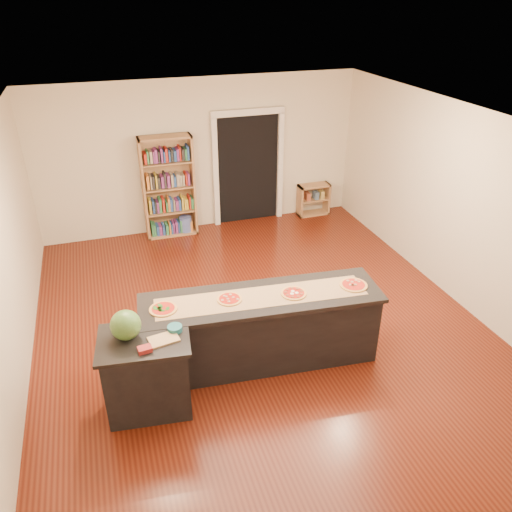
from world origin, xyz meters
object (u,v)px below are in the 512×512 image
object	(u,v)px
waste_bin	(186,225)
bookshelf	(169,187)
side_counter	(148,373)
low_shelf	(313,199)
kitchen_island	(261,329)
watermelon	(126,325)

from	to	relation	value
waste_bin	bookshelf	bearing A→B (deg)	171.82
side_counter	waste_bin	bearing A→B (deg)	81.20
low_shelf	side_counter	bearing A→B (deg)	-131.72
waste_bin	low_shelf	bearing A→B (deg)	1.41
kitchen_island	bookshelf	size ratio (longest dim) A/B	1.53
bookshelf	watermelon	xyz separation A→B (m)	(-1.12, -4.26, 0.17)
low_shelf	bookshelf	bearing A→B (deg)	-179.43
waste_bin	side_counter	bearing A→B (deg)	-105.93
low_shelf	kitchen_island	bearing A→B (deg)	-121.66
kitchen_island	low_shelf	world-z (taller)	kitchen_island
kitchen_island	watermelon	world-z (taller)	watermelon
low_shelf	waste_bin	xyz separation A→B (m)	(-2.67, -0.07, -0.16)
side_counter	low_shelf	distance (m)	5.85
side_counter	waste_bin	world-z (taller)	side_counter
side_counter	low_shelf	size ratio (longest dim) A/B	1.49
kitchen_island	waste_bin	bearing A→B (deg)	98.33
side_counter	bookshelf	bearing A→B (deg)	84.49
side_counter	low_shelf	world-z (taller)	side_counter
side_counter	bookshelf	xyz separation A→B (m)	(0.97, 4.34, 0.46)
side_counter	low_shelf	bearing A→B (deg)	55.41
kitchen_island	low_shelf	distance (m)	4.70
watermelon	waste_bin	bearing A→B (deg)	71.93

